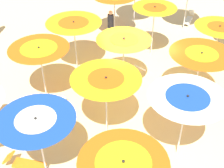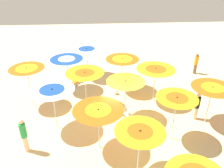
# 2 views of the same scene
# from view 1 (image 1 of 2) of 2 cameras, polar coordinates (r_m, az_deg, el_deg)

# --- Properties ---
(ground) EXTENTS (41.92, 41.92, 0.04)m
(ground) POSITION_cam_1_polar(r_m,az_deg,el_deg) (12.67, 4.01, -0.40)
(ground) COLOR beige
(beach_umbrella_0) EXTENTS (2.00, 2.00, 2.48)m
(beach_umbrella_0) POSITION_cam_1_polar(r_m,az_deg,el_deg) (6.88, 2.09, -15.13)
(beach_umbrella_0) COLOR silver
(beach_umbrella_0) RESTS_ON ground
(beach_umbrella_1) EXTENTS (2.21, 2.21, 2.39)m
(beach_umbrella_1) POSITION_cam_1_polar(r_m,az_deg,el_deg) (8.79, 13.67, -3.19)
(beach_umbrella_1) COLOR silver
(beach_umbrella_1) RESTS_ON ground
(beach_umbrella_2) EXTENTS (2.24, 2.24, 2.21)m
(beach_umbrella_2) POSITION_cam_1_polar(r_m,az_deg,el_deg) (11.12, 16.13, 4.72)
(beach_umbrella_2) COLOR silver
(beach_umbrella_2) RESTS_ON ground
(beach_umbrella_3) EXTENTS (1.97, 1.97, 2.27)m
(beach_umbrella_3) POSITION_cam_1_polar(r_m,az_deg,el_deg) (13.02, 19.18, 9.30)
(beach_umbrella_3) COLOR silver
(beach_umbrella_3) RESTS_ON ground
(beach_umbrella_5) EXTENTS (2.10, 2.10, 2.27)m
(beach_umbrella_5) POSITION_cam_1_polar(r_m,az_deg,el_deg) (8.29, -13.79, -7.15)
(beach_umbrella_5) COLOR silver
(beach_umbrella_5) RESTS_ON ground
(beach_umbrella_6) EXTENTS (2.18, 2.18, 2.30)m
(beach_umbrella_6) POSITION_cam_1_polar(r_m,az_deg,el_deg) (9.36, -1.11, 0.13)
(beach_umbrella_6) COLOR silver
(beach_umbrella_6) RESTS_ON ground
(beach_umbrella_7) EXTENTS (2.03, 2.03, 2.31)m
(beach_umbrella_7) POSITION_cam_1_polar(r_m,az_deg,el_deg) (11.37, 2.19, 7.54)
(beach_umbrella_7) COLOR silver
(beach_umbrella_7) RESTS_ON ground
(beach_umbrella_8) EXTENTS (1.90, 1.90, 2.44)m
(beach_umbrella_8) POSITION_cam_1_polar(r_m,az_deg,el_deg) (13.68, 7.87, 13.15)
(beach_umbrella_8) COLOR silver
(beach_umbrella_8) RESTS_ON ground
(beach_umbrella_11) EXTENTS (2.14, 2.14, 2.30)m
(beach_umbrella_11) POSITION_cam_1_polar(r_m,az_deg,el_deg) (11.12, -13.29, 5.78)
(beach_umbrella_11) COLOR silver
(beach_umbrella_11) RESTS_ON ground
(beach_umbrella_12) EXTENTS (2.28, 2.28, 2.24)m
(beach_umbrella_12) POSITION_cam_1_polar(r_m,az_deg,el_deg) (12.82, -7.07, 10.61)
(beach_umbrella_12) COLOR silver
(beach_umbrella_12) RESTS_ON ground
(beach_umbrella_13) EXTENTS (2.16, 2.16, 2.22)m
(beach_umbrella_13) POSITION_cam_1_polar(r_m,az_deg,el_deg) (15.37, 0.47, 15.32)
(beach_umbrella_13) COLOR silver
(beach_umbrella_13) RESTS_ON ground
(lounger_0) EXTENTS (0.92, 1.30, 0.55)m
(lounger_0) POSITION_cam_1_polar(r_m,az_deg,el_deg) (9.87, -15.55, -14.17)
(lounger_0) COLOR silver
(lounger_0) RESTS_ON ground
(lounger_1) EXTENTS (1.12, 1.02, 0.62)m
(lounger_1) POSITION_cam_1_polar(r_m,az_deg,el_deg) (18.01, 13.95, 11.52)
(lounger_1) COLOR silver
(lounger_1) RESTS_ON ground
(lounger_2) EXTENTS (0.96, 1.37, 0.60)m
(lounger_2) POSITION_cam_1_polar(r_m,az_deg,el_deg) (12.78, 3.47, 1.27)
(lounger_2) COLOR olive
(lounger_2) RESTS_ON ground
(beachgoer_0) EXTENTS (0.30, 0.30, 1.63)m
(beachgoer_0) POSITION_cam_1_polar(r_m,az_deg,el_deg) (15.34, -0.25, 10.72)
(beachgoer_0) COLOR beige
(beachgoer_0) RESTS_ON ground
(beach_ball) EXTENTS (0.32, 0.32, 0.32)m
(beach_ball) POSITION_cam_1_polar(r_m,az_deg,el_deg) (11.84, -9.11, -2.84)
(beach_ball) COLOR white
(beach_ball) RESTS_ON ground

